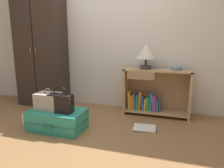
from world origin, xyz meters
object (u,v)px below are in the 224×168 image
object	(u,v)px
handbag	(61,103)
bowl	(177,68)
open_book_on_floor	(144,128)
suitcase_large	(57,120)
table_lamp	(146,52)
bottle	(25,119)
bookshelf	(154,93)
train_case	(48,101)
wardrobe	(41,50)

from	to	relation	value
handbag	bowl	bearing A→B (deg)	36.81
open_book_on_floor	handbag	bearing A→B (deg)	-158.43
suitcase_large	handbag	world-z (taller)	handbag
table_lamp	bottle	xyz separation A→B (m)	(-1.53, -0.99, -0.90)
bookshelf	suitcase_large	size ratio (longest dim) A/B	1.40
handbag	train_case	bearing A→B (deg)	168.80
bowl	open_book_on_floor	distance (m)	1.04
wardrobe	bottle	distance (m)	1.35
bookshelf	handbag	world-z (taller)	bookshelf
bookshelf	train_case	distance (m)	1.61
wardrobe	suitcase_large	size ratio (longest dim) A/B	2.70
bookshelf	open_book_on_floor	bearing A→B (deg)	-93.44
bottle	table_lamp	bearing A→B (deg)	32.93
bookshelf	wardrobe	bearing A→B (deg)	-178.39
wardrobe	bookshelf	world-z (taller)	wardrobe
handbag	bottle	bearing A→B (deg)	177.97
table_lamp	suitcase_large	size ratio (longest dim) A/B	0.53
bowl	bottle	distance (m)	2.33
table_lamp	handbag	world-z (taller)	table_lamp
suitcase_large	handbag	bearing A→B (deg)	-25.72
bottle	bowl	bearing A→B (deg)	27.04
bowl	open_book_on_floor	world-z (taller)	bowl
train_case	open_book_on_floor	xyz separation A→B (m)	(1.24, 0.36, -0.37)
bookshelf	train_case	bearing A→B (deg)	-142.30
bowl	suitcase_large	xyz separation A→B (m)	(-1.48, -0.99, -0.62)
table_lamp	handbag	bearing A→B (deg)	-132.40
suitcase_large	bottle	world-z (taller)	suitcase_large
bookshelf	suitcase_large	distance (m)	1.53
wardrobe	bottle	world-z (taller)	wardrobe
open_book_on_floor	table_lamp	bearing A→B (deg)	99.60
bottle	open_book_on_floor	size ratio (longest dim) A/B	0.50
open_book_on_floor	bowl	bearing A→B (deg)	60.26
bookshelf	table_lamp	world-z (taller)	table_lamp
bookshelf	train_case	world-z (taller)	bookshelf
suitcase_large	open_book_on_floor	distance (m)	1.18
wardrobe	train_case	size ratio (longest dim) A/B	6.33
wardrobe	train_case	world-z (taller)	wardrobe
table_lamp	bookshelf	bearing A→B (deg)	6.60
suitcase_large	open_book_on_floor	bearing A→B (deg)	17.94
wardrobe	handbag	xyz separation A→B (m)	(0.92, -0.97, -0.60)
bottle	open_book_on_floor	distance (m)	1.68
bookshelf	bowl	distance (m)	0.52
bookshelf	suitcase_large	bearing A→B (deg)	-139.56
bookshelf	table_lamp	size ratio (longest dim) A/B	2.67
bookshelf	handbag	bearing A→B (deg)	-135.98
wardrobe	handbag	world-z (taller)	wardrobe
table_lamp	open_book_on_floor	distance (m)	1.15
wardrobe	bowl	world-z (taller)	wardrobe
bookshelf	open_book_on_floor	world-z (taller)	bookshelf
suitcase_large	train_case	xyz separation A→B (m)	(-0.12, -0.00, 0.25)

